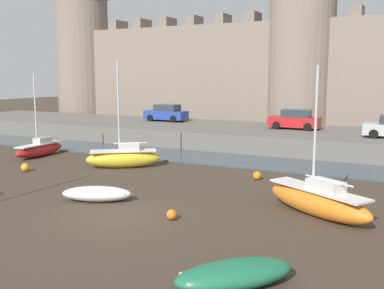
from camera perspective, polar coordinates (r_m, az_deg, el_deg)
ground_plane at (r=19.28m, az=-9.23°, el=-9.01°), size 160.00×160.00×0.00m
water_channel at (r=31.05m, az=5.68°, el=-2.03°), size 80.00×4.50×0.10m
quay_road at (r=37.72m, az=9.64°, el=0.86°), size 68.26×10.00×1.47m
castle at (r=47.65m, az=13.65°, el=10.15°), size 63.62×7.36×19.52m
sailboat_foreground_right at (r=19.62m, az=15.67°, el=-6.83°), size 5.23×3.84×6.26m
rowboat_midflat_left at (r=21.61m, az=-12.00°, el=-6.10°), size 3.47×2.38×0.71m
sailboat_foreground_centre at (r=34.47m, az=-18.75°, el=-0.49°), size 1.20×4.55×5.97m
sailboat_near_channel_left at (r=29.00m, az=-8.67°, el=-1.63°), size 4.57×3.81×6.80m
rowboat_midflat_right at (r=13.06m, az=5.44°, el=-16.02°), size 3.45×3.52×0.74m
mooring_buoy_near_shore at (r=25.67m, az=8.27°, el=-3.93°), size 0.49×0.49×0.49m
mooring_buoy_off_centre at (r=29.43m, az=-20.43°, el=-2.74°), size 0.51×0.51×0.51m
mooring_buoy_near_channel at (r=18.58m, az=-2.59°, el=-8.89°), size 0.43×0.43×0.43m
car_quay_west at (r=43.48m, az=-3.29°, el=4.01°), size 4.11×1.90×1.62m
car_quay_centre_east at (r=37.89m, az=12.93°, el=3.10°), size 4.11×1.90×1.62m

